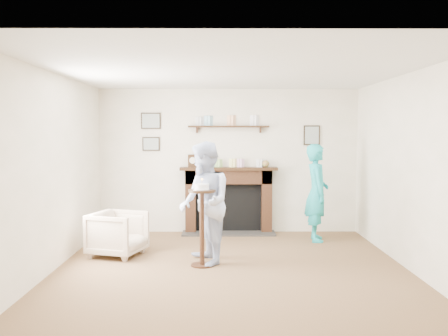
{
  "coord_description": "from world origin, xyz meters",
  "views": [
    {
      "loc": [
        -0.14,
        -6.2,
        1.74
      ],
      "look_at": [
        -0.09,
        0.9,
        1.24
      ],
      "focal_mm": 40.0,
      "sensor_mm": 36.0,
      "label": 1
    }
  ],
  "objects": [
    {
      "name": "woman",
      "position": [
        1.41,
        1.76,
        0.0
      ],
      "size": [
        0.41,
        0.59,
        1.56
      ],
      "primitive_type": "imported",
      "rotation": [
        0.0,
        0.0,
        1.51
      ],
      "color": "#1FB2B2",
      "rests_on": "ground"
    },
    {
      "name": "ground",
      "position": [
        0.0,
        0.0,
        0.0
      ],
      "size": [
        5.0,
        5.0,
        0.0
      ],
      "primitive_type": "plane",
      "color": "brown",
      "rests_on": "ground"
    },
    {
      "name": "armchair",
      "position": [
        -1.59,
        0.77,
        0.0
      ],
      "size": [
        0.87,
        0.85,
        0.63
      ],
      "primitive_type": "imported",
      "rotation": [
        0.0,
        0.0,
        1.27
      ],
      "color": "#C0A58E",
      "rests_on": "ground"
    },
    {
      "name": "pedestal_table",
      "position": [
        -0.38,
        0.23,
        0.71
      ],
      "size": [
        0.36,
        0.36,
        1.15
      ],
      "color": "black",
      "rests_on": "ground"
    },
    {
      "name": "man",
      "position": [
        -0.35,
        0.33,
        0.0
      ],
      "size": [
        0.83,
        0.94,
        1.63
      ],
      "primitive_type": "imported",
      "rotation": [
        0.0,
        0.0,
        -1.26
      ],
      "color": "silver",
      "rests_on": "ground"
    },
    {
      "name": "room_shell",
      "position": [
        -0.0,
        0.69,
        1.62
      ],
      "size": [
        4.54,
        5.02,
        2.52
      ],
      "color": "beige",
      "rests_on": "ground"
    }
  ]
}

